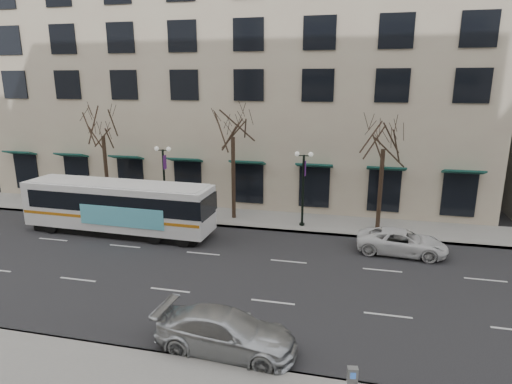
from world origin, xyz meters
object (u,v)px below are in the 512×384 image
(tree_far_left, at_px, (102,123))
(white_pickup, at_px, (402,242))
(tree_far_right, at_px, (384,134))
(lamp_post_right, at_px, (303,185))
(silver_car, at_px, (226,332))
(tree_far_mid, at_px, (233,123))
(city_bus, at_px, (119,206))
(pay_station, at_px, (352,379))
(lamp_post_left, at_px, (164,178))

(tree_far_left, distance_m, white_pickup, 22.33)
(tree_far_left, relative_size, tree_far_right, 1.03)
(lamp_post_right, relative_size, silver_car, 0.99)
(tree_far_mid, bearing_deg, tree_far_right, -0.00)
(silver_car, distance_m, white_pickup, 13.26)
(tree_far_left, height_order, city_bus, tree_far_left)
(tree_far_mid, bearing_deg, tree_far_left, -180.00)
(tree_far_left, relative_size, lamp_post_right, 1.60)
(tree_far_left, xyz_separation_m, tree_far_mid, (10.00, 0.00, 0.21))
(tree_far_right, bearing_deg, pay_station, -94.93)
(tree_far_left, distance_m, tree_far_mid, 10.00)
(tree_far_left, xyz_separation_m, silver_car, (13.99, -15.00, -5.93))
(tree_far_left, xyz_separation_m, lamp_post_right, (15.01, -0.60, -3.75))
(city_bus, distance_m, silver_car, 14.88)
(tree_far_mid, height_order, pay_station, tree_far_mid)
(tree_far_right, xyz_separation_m, silver_car, (-6.01, -15.00, -5.65))
(tree_far_mid, distance_m, tree_far_right, 10.01)
(tree_far_right, bearing_deg, white_pickup, -73.16)
(tree_far_left, bearing_deg, lamp_post_right, -2.29)
(tree_far_right, height_order, silver_car, tree_far_right)
(lamp_post_left, height_order, white_pickup, lamp_post_left)
(tree_far_mid, xyz_separation_m, silver_car, (3.99, -15.00, -6.14))
(city_bus, xyz_separation_m, silver_car, (10.41, -10.58, -1.09))
(tree_far_mid, relative_size, silver_car, 1.62)
(tree_far_mid, bearing_deg, lamp_post_left, -173.15)
(lamp_post_right, distance_m, city_bus, 12.10)
(tree_far_left, height_order, pay_station, tree_far_left)
(lamp_post_right, bearing_deg, lamp_post_left, 180.00)
(tree_far_mid, distance_m, lamp_post_right, 6.41)
(tree_far_left, bearing_deg, silver_car, -46.99)
(tree_far_right, bearing_deg, lamp_post_left, -177.71)
(tree_far_right, distance_m, city_bus, 17.60)
(tree_far_left, xyz_separation_m, pay_station, (18.52, -17.14, -5.51))
(tree_far_left, bearing_deg, lamp_post_left, -6.83)
(lamp_post_right, bearing_deg, city_bus, -161.52)
(white_pickup, height_order, pay_station, pay_station)
(tree_far_left, height_order, silver_car, tree_far_left)
(pay_station, bearing_deg, white_pickup, 69.94)
(city_bus, distance_m, white_pickup, 17.63)
(tree_far_left, distance_m, lamp_post_left, 6.29)
(lamp_post_left, bearing_deg, white_pickup, -11.37)
(city_bus, height_order, silver_car, city_bus)
(city_bus, height_order, white_pickup, city_bus)
(lamp_post_left, xyz_separation_m, white_pickup, (16.16, -3.25, -2.24))
(tree_far_left, bearing_deg, pay_station, -42.78)
(pay_station, bearing_deg, silver_car, 145.94)
(lamp_post_left, height_order, pay_station, lamp_post_left)
(tree_far_right, xyz_separation_m, white_pickup, (1.16, -3.85, -5.72))
(tree_far_left, height_order, tree_far_right, tree_far_left)
(lamp_post_right, xyz_separation_m, white_pickup, (6.16, -3.25, -2.24))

